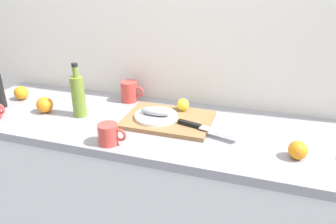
% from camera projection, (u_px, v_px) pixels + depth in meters
% --- Properties ---
extents(back_wall, '(3.20, 0.05, 2.50)m').
position_uv_depth(back_wall, '(175.00, 35.00, 1.65)').
color(back_wall, white).
rests_on(back_wall, ground_plane).
extents(kitchen_counter, '(2.00, 0.60, 0.90)m').
position_uv_depth(kitchen_counter, '(156.00, 200.00, 1.70)').
color(kitchen_counter, white).
rests_on(kitchen_counter, ground_plane).
extents(cutting_board, '(0.40, 0.29, 0.02)m').
position_uv_depth(cutting_board, '(168.00, 120.00, 1.52)').
color(cutting_board, olive).
rests_on(cutting_board, kitchen_counter).
extents(white_plate, '(0.20, 0.20, 0.01)m').
position_uv_depth(white_plate, '(156.00, 116.00, 1.52)').
color(white_plate, white).
rests_on(white_plate, cutting_board).
extents(fish_fillet, '(0.15, 0.06, 0.04)m').
position_uv_depth(fish_fillet, '(156.00, 111.00, 1.51)').
color(fish_fillet, gray).
rests_on(fish_fillet, white_plate).
extents(chef_knife, '(0.29, 0.10, 0.02)m').
position_uv_depth(chef_knife, '(200.00, 127.00, 1.41)').
color(chef_knife, silver).
rests_on(chef_knife, cutting_board).
extents(lemon_0, '(0.06, 0.06, 0.06)m').
position_uv_depth(lemon_0, '(183.00, 105.00, 1.58)').
color(lemon_0, yellow).
rests_on(lemon_0, cutting_board).
extents(olive_oil_bottle, '(0.06, 0.06, 0.26)m').
position_uv_depth(olive_oil_bottle, '(78.00, 95.00, 1.54)').
color(olive_oil_bottle, olive).
rests_on(olive_oil_bottle, kitchen_counter).
extents(coffee_mug_1, '(0.12, 0.08, 0.09)m').
position_uv_depth(coffee_mug_1, '(109.00, 134.00, 1.32)').
color(coffee_mug_1, '#CC3F38').
rests_on(coffee_mug_1, kitchen_counter).
extents(coffee_mug_2, '(0.13, 0.09, 0.11)m').
position_uv_depth(coffee_mug_2, '(130.00, 92.00, 1.74)').
color(coffee_mug_2, '#CC3F38').
rests_on(coffee_mug_2, kitchen_counter).
extents(orange_0, '(0.07, 0.07, 0.07)m').
position_uv_depth(orange_0, '(21.00, 93.00, 1.77)').
color(orange_0, orange).
rests_on(orange_0, kitchen_counter).
extents(orange_1, '(0.07, 0.07, 0.07)m').
position_uv_depth(orange_1, '(298.00, 150.00, 1.22)').
color(orange_1, orange).
rests_on(orange_1, kitchen_counter).
extents(orange_3, '(0.08, 0.08, 0.08)m').
position_uv_depth(orange_3, '(45.00, 105.00, 1.61)').
color(orange_3, orange).
rests_on(orange_3, kitchen_counter).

